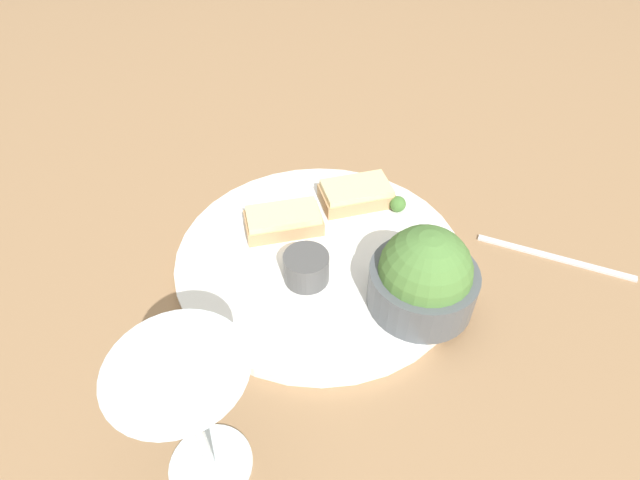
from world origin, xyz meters
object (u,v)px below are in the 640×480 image
at_px(salad_bowl, 424,278).
at_px(wine_glass, 188,402).
at_px(fork, 555,257).
at_px(sauce_ramekin, 306,266).
at_px(cheese_toast_near, 356,194).
at_px(cheese_toast_far, 283,221).

distance_m(salad_bowl, wine_glass, 0.26).
xyz_separation_m(wine_glass, fork, (-0.43, -0.08, -0.10)).
height_order(sauce_ramekin, wine_glass, wine_glass).
bearing_deg(fork, wine_glass, 10.26).
relative_size(sauce_ramekin, cheese_toast_near, 0.52).
xyz_separation_m(sauce_ramekin, cheese_toast_near, (-0.11, -0.10, -0.01)).
bearing_deg(cheese_toast_far, sauce_ramekin, 86.84).
xyz_separation_m(salad_bowl, cheese_toast_far, (0.09, -0.16, -0.02)).
height_order(sauce_ramekin, fork, sauce_ramekin).
bearing_deg(salad_bowl, fork, -179.19).
distance_m(sauce_ramekin, wine_glass, 0.22).
bearing_deg(wine_glass, cheese_toast_far, -122.51).
bearing_deg(salad_bowl, cheese_toast_far, -60.40).
distance_m(sauce_ramekin, cheese_toast_near, 0.15).
bearing_deg(salad_bowl, cheese_toast_near, -93.72).
bearing_deg(sauce_ramekin, salad_bowl, 141.92).
bearing_deg(wine_glass, sauce_ramekin, -134.08).
bearing_deg(cheese_toast_far, wine_glass, 57.49).
distance_m(salad_bowl, cheese_toast_near, 0.18).
xyz_separation_m(salad_bowl, wine_glass, (0.24, 0.08, 0.06)).
xyz_separation_m(cheese_toast_near, wine_glass, (0.25, 0.25, 0.08)).
xyz_separation_m(sauce_ramekin, cheese_toast_far, (-0.00, -0.09, -0.01)).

